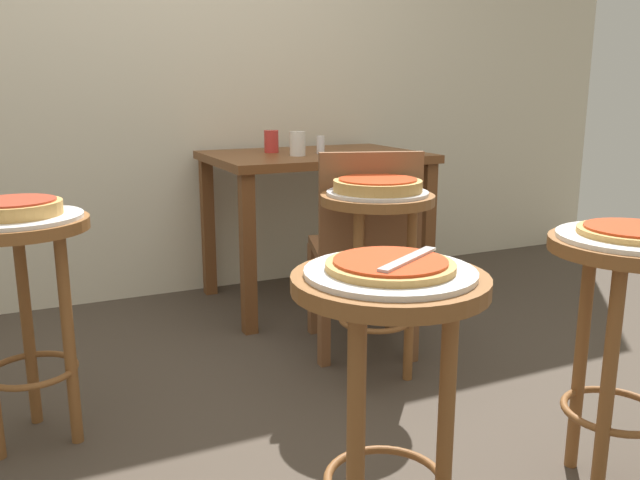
{
  "coord_description": "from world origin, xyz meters",
  "views": [
    {
      "loc": [
        -0.66,
        -1.83,
        1.09
      ],
      "look_at": [
        0.16,
        -0.09,
        0.64
      ],
      "focal_mm": 36.89,
      "sensor_mm": 36.0,
      "label": 1
    }
  ],
  "objects_px": {
    "pizza_middle": "(634,231)",
    "serving_plate_rear": "(15,217)",
    "serving_plate_middle": "(633,237)",
    "pizza_foreground": "(390,265)",
    "cup_far_edge": "(271,141)",
    "condiment_shaker": "(321,145)",
    "pizza_leftside": "(378,185)",
    "pizza_rear": "(14,208)",
    "stool_leftside": "(376,243)",
    "dining_table": "(315,176)",
    "pizza_server_knife": "(408,259)",
    "wooden_chair": "(364,244)",
    "stool_rear": "(22,278)",
    "stool_middle": "(625,307)",
    "stool_foreground": "(388,356)",
    "cup_near_edge": "(298,144)",
    "serving_plate_leftside": "(377,193)",
    "serving_plate_foreground": "(390,272)"
  },
  "relations": [
    {
      "from": "stool_middle",
      "to": "cup_far_edge",
      "type": "height_order",
      "value": "cup_far_edge"
    },
    {
      "from": "pizza_rear",
      "to": "wooden_chair",
      "type": "xyz_separation_m",
      "value": [
        1.27,
        0.19,
        -0.28
      ]
    },
    {
      "from": "pizza_foreground",
      "to": "cup_far_edge",
      "type": "height_order",
      "value": "cup_far_edge"
    },
    {
      "from": "serving_plate_foreground",
      "to": "condiment_shaker",
      "type": "relative_size",
      "value": 4.03
    },
    {
      "from": "stool_leftside",
      "to": "stool_rear",
      "type": "height_order",
      "value": "same"
    },
    {
      "from": "wooden_chair",
      "to": "serving_plate_leftside",
      "type": "bearing_deg",
      "value": -109.05
    },
    {
      "from": "stool_foreground",
      "to": "pizza_middle",
      "type": "height_order",
      "value": "pizza_middle"
    },
    {
      "from": "stool_middle",
      "to": "stool_rear",
      "type": "bearing_deg",
      "value": 146.11
    },
    {
      "from": "serving_plate_rear",
      "to": "serving_plate_middle",
      "type": "bearing_deg",
      "value": -33.89
    },
    {
      "from": "serving_plate_leftside",
      "to": "stool_foreground",
      "type": "bearing_deg",
      "value": -118.54
    },
    {
      "from": "pizza_rear",
      "to": "cup_near_edge",
      "type": "distance_m",
      "value": 1.5
    },
    {
      "from": "dining_table",
      "to": "condiment_shaker",
      "type": "distance_m",
      "value": 0.17
    },
    {
      "from": "pizza_rear",
      "to": "wooden_chair",
      "type": "height_order",
      "value": "wooden_chair"
    },
    {
      "from": "stool_rear",
      "to": "cup_far_edge",
      "type": "relative_size",
      "value": 6.4
    },
    {
      "from": "stool_middle",
      "to": "stool_foreground",
      "type": "bearing_deg",
      "value": -178.65
    },
    {
      "from": "serving_plate_rear",
      "to": "cup_far_edge",
      "type": "bearing_deg",
      "value": 40.79
    },
    {
      "from": "serving_plate_rear",
      "to": "wooden_chair",
      "type": "relative_size",
      "value": 0.45
    },
    {
      "from": "wooden_chair",
      "to": "pizza_server_knife",
      "type": "height_order",
      "value": "wooden_chair"
    },
    {
      "from": "pizza_middle",
      "to": "pizza_server_knife",
      "type": "height_order",
      "value": "pizza_server_knife"
    },
    {
      "from": "cup_near_edge",
      "to": "pizza_server_knife",
      "type": "xyz_separation_m",
      "value": [
        -0.53,
        -1.82,
        -0.08
      ]
    },
    {
      "from": "serving_plate_foreground",
      "to": "stool_foreground",
      "type": "bearing_deg",
      "value": 180.0
    },
    {
      "from": "stool_leftside",
      "to": "pizza_rear",
      "type": "xyz_separation_m",
      "value": [
        -1.19,
        0.05,
        0.21
      ]
    },
    {
      "from": "cup_near_edge",
      "to": "pizza_rear",
      "type": "bearing_deg",
      "value": -146.5
    },
    {
      "from": "serving_plate_middle",
      "to": "wooden_chair",
      "type": "relative_size",
      "value": 0.44
    },
    {
      "from": "cup_near_edge",
      "to": "stool_foreground",
      "type": "bearing_deg",
      "value": -107.41
    },
    {
      "from": "stool_middle",
      "to": "pizza_middle",
      "type": "bearing_deg",
      "value": -26.57
    },
    {
      "from": "stool_foreground",
      "to": "condiment_shaker",
      "type": "relative_size",
      "value": 8.02
    },
    {
      "from": "pizza_leftside",
      "to": "condiment_shaker",
      "type": "xyz_separation_m",
      "value": [
        0.2,
        0.92,
        0.06
      ]
    },
    {
      "from": "pizza_middle",
      "to": "dining_table",
      "type": "height_order",
      "value": "dining_table"
    },
    {
      "from": "stool_leftside",
      "to": "cup_far_edge",
      "type": "height_order",
      "value": "cup_far_edge"
    },
    {
      "from": "stool_foreground",
      "to": "pizza_middle",
      "type": "bearing_deg",
      "value": 1.35
    },
    {
      "from": "pizza_foreground",
      "to": "cup_far_edge",
      "type": "distance_m",
      "value": 2.06
    },
    {
      "from": "pizza_middle",
      "to": "dining_table",
      "type": "relative_size",
      "value": 0.26
    },
    {
      "from": "pizza_leftside",
      "to": "pizza_rear",
      "type": "height_order",
      "value": "same"
    },
    {
      "from": "pizza_foreground",
      "to": "condiment_shaker",
      "type": "height_order",
      "value": "condiment_shaker"
    },
    {
      "from": "pizza_middle",
      "to": "dining_table",
      "type": "distance_m",
      "value": 1.88
    },
    {
      "from": "serving_plate_rear",
      "to": "pizza_rear",
      "type": "bearing_deg",
      "value": 0.0
    },
    {
      "from": "pizza_server_knife",
      "to": "condiment_shaker",
      "type": "bearing_deg",
      "value": 39.08
    },
    {
      "from": "pizza_foreground",
      "to": "serving_plate_rear",
      "type": "xyz_separation_m",
      "value": [
        -0.69,
        0.97,
        -0.02
      ]
    },
    {
      "from": "serving_plate_foreground",
      "to": "wooden_chair",
      "type": "bearing_deg",
      "value": 63.32
    },
    {
      "from": "stool_foreground",
      "to": "cup_near_edge",
      "type": "bearing_deg",
      "value": 72.59
    },
    {
      "from": "serving_plate_middle",
      "to": "condiment_shaker",
      "type": "height_order",
      "value": "condiment_shaker"
    },
    {
      "from": "serving_plate_leftside",
      "to": "stool_leftside",
      "type": "bearing_deg",
      "value": 0.0
    },
    {
      "from": "serving_plate_middle",
      "to": "serving_plate_leftside",
      "type": "bearing_deg",
      "value": 104.3
    },
    {
      "from": "dining_table",
      "to": "condiment_shaker",
      "type": "height_order",
      "value": "condiment_shaker"
    },
    {
      "from": "pizza_foreground",
      "to": "pizza_middle",
      "type": "distance_m",
      "value": 0.73
    },
    {
      "from": "dining_table",
      "to": "stool_leftside",
      "type": "bearing_deg",
      "value": -101.52
    },
    {
      "from": "pizza_middle",
      "to": "serving_plate_rear",
      "type": "relative_size",
      "value": 0.72
    },
    {
      "from": "stool_rear",
      "to": "pizza_middle",
      "type": "bearing_deg",
      "value": -33.89
    },
    {
      "from": "pizza_foreground",
      "to": "serving_plate_rear",
      "type": "distance_m",
      "value": 1.19
    }
  ]
}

